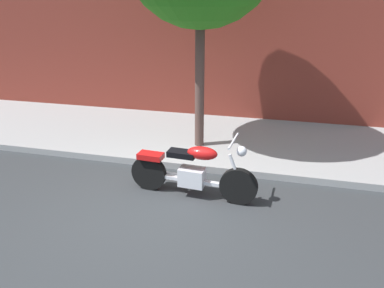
{
  "coord_description": "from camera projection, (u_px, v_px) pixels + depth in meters",
  "views": [
    {
      "loc": [
        1.83,
        -4.74,
        3.2
      ],
      "look_at": [
        0.5,
        0.61,
        0.98
      ],
      "focal_mm": 33.49,
      "sensor_mm": 36.0,
      "label": 1
    }
  ],
  "objects": [
    {
      "name": "ground_plane",
      "position": [
        154.0,
        210.0,
        5.87
      ],
      "size": [
        60.0,
        60.0,
        0.0
      ],
      "primitive_type": "plane",
      "color": "#303335"
    },
    {
      "name": "motorcycle",
      "position": [
        192.0,
        172.0,
        6.14
      ],
      "size": [
        2.27,
        0.7,
        1.14
      ],
      "color": "black",
      "rests_on": "ground"
    },
    {
      "name": "sidewalk",
      "position": [
        198.0,
        138.0,
        8.77
      ],
      "size": [
        20.93,
        3.39,
        0.14
      ],
      "primitive_type": "cube",
      "color": "#969696",
      "rests_on": "ground"
    }
  ]
}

